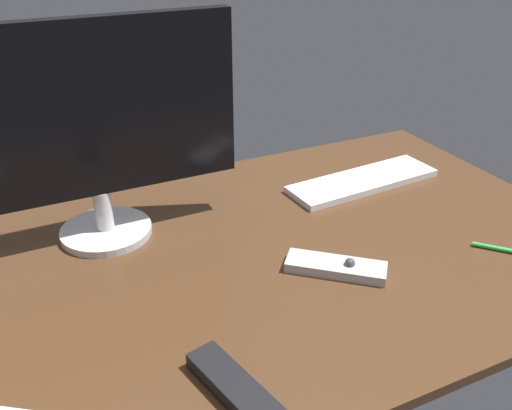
# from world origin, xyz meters

# --- Properties ---
(desk) EXTENTS (1.40, 0.84, 0.02)m
(desk) POSITION_xyz_m (0.00, 0.00, 0.01)
(desk) COLOR #4C301C
(desk) RESTS_ON ground
(monitor) EXTENTS (0.57, 0.18, 0.43)m
(monitor) POSITION_xyz_m (-0.24, 0.20, 0.26)
(monitor) COLOR silver
(monitor) RESTS_ON desk
(keyboard) EXTENTS (0.39, 0.14, 0.02)m
(keyboard) POSITION_xyz_m (0.38, 0.16, 0.03)
(keyboard) COLOR white
(keyboard) RESTS_ON desk
(media_remote) EXTENTS (0.18, 0.16, 0.03)m
(media_remote) POSITION_xyz_m (0.12, -0.12, 0.03)
(media_remote) COLOR #B7B7BC
(media_remote) RESTS_ON desk
(tv_remote) EXTENTS (0.09, 0.18, 0.03)m
(tv_remote) POSITION_xyz_m (-0.17, -0.31, 0.03)
(tv_remote) COLOR black
(tv_remote) RESTS_ON desk
(pen) EXTENTS (0.10, 0.10, 0.01)m
(pen) POSITION_xyz_m (0.46, -0.21, 0.02)
(pen) COLOR green
(pen) RESTS_ON desk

